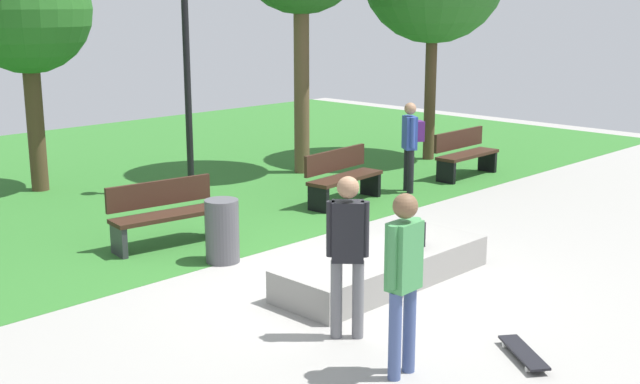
{
  "coord_description": "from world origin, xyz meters",
  "views": [
    {
      "loc": [
        -6.89,
        -6.37,
        3.36
      ],
      "look_at": [
        0.38,
        0.81,
        0.96
      ],
      "focal_mm": 45.47,
      "sensor_mm": 36.0,
      "label": 1
    }
  ],
  "objects": [
    {
      "name": "lamp_post",
      "position": [
        1.59,
        5.27,
        2.43
      ],
      "size": [
        0.28,
        0.28,
        3.96
      ],
      "color": "black",
      "rests_on": "ground_plane"
    },
    {
      "name": "ground_plane",
      "position": [
        0.0,
        0.0,
        0.0
      ],
      "size": [
        28.0,
        28.0,
        0.0
      ],
      "primitive_type": "plane",
      "color": "gray"
    },
    {
      "name": "skateboard_by_ledge",
      "position": [
        -0.35,
        -2.67,
        0.06
      ],
      "size": [
        0.63,
        0.77,
        0.08
      ],
      "color": "black",
      "rests_on": "ground_plane"
    },
    {
      "name": "concrete_ledge",
      "position": [
        0.38,
        -0.29,
        0.19
      ],
      "size": [
        2.97,
        1.0,
        0.39
      ],
      "primitive_type": "cube",
      "color": "gray",
      "rests_on": "ground_plane"
    },
    {
      "name": "trash_bin",
      "position": [
        -0.49,
        1.76,
        0.42
      ],
      "size": [
        0.45,
        0.45,
        0.85
      ],
      "primitive_type": "cylinder",
      "color": "#4C4C51",
      "rests_on": "ground_plane"
    },
    {
      "name": "park_bench_by_oak",
      "position": [
        2.98,
        2.85,
        0.48
      ],
      "size": [
        1.64,
        0.63,
        0.91
      ],
      "color": "#331E14",
      "rests_on": "ground_plane"
    },
    {
      "name": "tree_leaning_ash",
      "position": [
        -0.21,
        7.44,
        3.21
      ],
      "size": [
        2.25,
        2.25,
        4.37
      ],
      "color": "#4C3823",
      "rests_on": "grass_lawn"
    },
    {
      "name": "skater_watching",
      "position": [
        -1.17,
        -1.11,
        0.99
      ],
      "size": [
        0.36,
        0.37,
        1.7
      ],
      "color": "slate",
      "rests_on": "ground_plane"
    },
    {
      "name": "park_bench_far_left",
      "position": [
        -0.59,
        2.93,
        0.48
      ],
      "size": [
        1.65,
        0.69,
        0.91
      ],
      "color": "#331E14",
      "rests_on": "ground_plane"
    },
    {
      "name": "backpack_on_ledge",
      "position": [
        0.79,
        -0.39,
        0.55
      ],
      "size": [
        0.3,
        0.23,
        0.32
      ],
      "primitive_type": "cube",
      "rotation": [
        0.0,
        0.0,
        6.19
      ],
      "color": "black",
      "rests_on": "concrete_ledge"
    },
    {
      "name": "skater_performing_trick",
      "position": [
        -1.45,
        -2.05,
        1.01
      ],
      "size": [
        0.43,
        0.23,
        1.73
      ],
      "color": "#3F5184",
      "rests_on": "ground_plane"
    },
    {
      "name": "grass_lawn",
      "position": [
        0.0,
        7.85,
        0.0
      ],
      "size": [
        26.6,
        12.29,
        0.01
      ],
      "primitive_type": "cube",
      "color": "#2D6B28",
      "rests_on": "ground_plane"
    },
    {
      "name": "park_bench_far_right",
      "position": [
        6.25,
        2.6,
        0.48
      ],
      "size": [
        1.61,
        0.51,
        0.91
      ],
      "color": "#331E14",
      "rests_on": "ground_plane"
    },
    {
      "name": "pedestrian_with_backpack",
      "position": [
        4.45,
        2.54,
        0.97
      ],
      "size": [
        0.44,
        0.43,
        1.63
      ],
      "color": "black",
      "rests_on": "ground_plane"
    }
  ]
}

